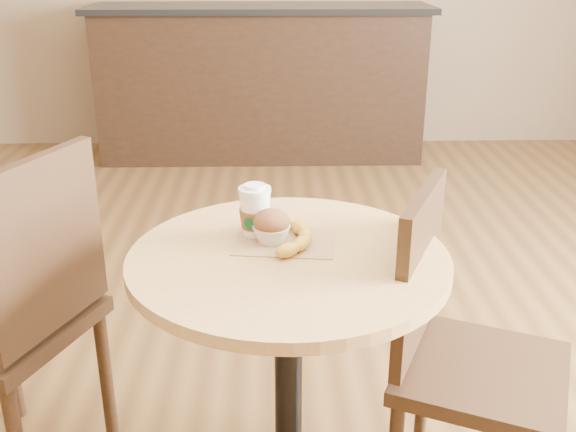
# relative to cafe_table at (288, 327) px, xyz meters

# --- Properties ---
(cafe_table) EXTENTS (0.76, 0.76, 0.75)m
(cafe_table) POSITION_rel_cafe_table_xyz_m (0.00, 0.00, 0.00)
(cafe_table) COLOR black
(cafe_table) RESTS_ON ground
(chair_left) EXTENTS (0.55, 0.55, 0.97)m
(chair_left) POSITION_rel_cafe_table_xyz_m (-0.71, 0.12, -0.02)
(chair_left) COLOR #382313
(chair_left) RESTS_ON ground
(chair_right) EXTENTS (0.52, 0.52, 0.90)m
(chair_right) POSITION_rel_cafe_table_xyz_m (0.42, -0.02, -0.06)
(chair_right) COLOR #382313
(chair_right) RESTS_ON ground
(service_counter) EXTENTS (2.30, 0.65, 1.04)m
(service_counter) POSITION_rel_cafe_table_xyz_m (-0.11, 3.29, -0.03)
(service_counter) COLOR black
(service_counter) RESTS_ON ground
(kraft_bag) EXTENTS (0.26, 0.21, 0.00)m
(kraft_bag) POSITION_rel_cafe_table_xyz_m (-0.01, 0.07, 0.20)
(kraft_bag) COLOR #A77F50
(kraft_bag) RESTS_ON cafe_table
(coffee_cup) EXTENTS (0.08, 0.08, 0.13)m
(coffee_cup) POSITION_rel_cafe_table_xyz_m (-0.08, 0.11, 0.26)
(coffee_cup) COLOR white
(coffee_cup) RESTS_ON cafe_table
(muffin) EXTENTS (0.09, 0.09, 0.08)m
(muffin) POSITION_rel_cafe_table_xyz_m (-0.04, 0.07, 0.24)
(muffin) COLOR silver
(muffin) RESTS_ON kraft_bag
(banana) EXTENTS (0.19, 0.27, 0.03)m
(banana) POSITION_rel_cafe_table_xyz_m (-0.00, 0.07, 0.22)
(banana) COLOR gold
(banana) RESTS_ON kraft_bag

